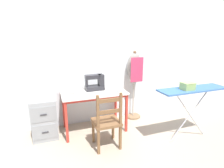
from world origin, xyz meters
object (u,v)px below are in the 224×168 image
(dress_form, at_px, (134,71))
(filing_cabinet, at_px, (45,117))
(sewing_machine, at_px, (96,83))
(scissors, at_px, (119,91))
(fabric_bowl, at_px, (71,95))
(thread_spool_near_machine, at_px, (106,88))
(wooden_chair, at_px, (107,122))
(ironing_board, at_px, (193,92))
(storage_box, at_px, (188,86))

(dress_form, bearing_deg, filing_cabinet, -175.21)
(sewing_machine, xyz_separation_m, scissors, (0.36, -0.24, -0.13))
(fabric_bowl, relative_size, filing_cabinet, 0.21)
(thread_spool_near_machine, distance_m, wooden_chair, 0.77)
(scissors, relative_size, filing_cabinet, 0.18)
(dress_form, bearing_deg, scissors, -142.49)
(dress_form, bearing_deg, ironing_board, -64.28)
(ironing_board, relative_size, storage_box, 6.18)
(sewing_machine, bearing_deg, scissors, -33.30)
(fabric_bowl, height_order, ironing_board, ironing_board)
(fabric_bowl, bearing_deg, scissors, -1.89)
(storage_box, bearing_deg, ironing_board, 9.90)
(thread_spool_near_machine, height_order, filing_cabinet, thread_spool_near_machine)
(scissors, xyz_separation_m, filing_cabinet, (-1.27, 0.23, -0.39))
(fabric_bowl, distance_m, ironing_board, 1.95)
(thread_spool_near_machine, bearing_deg, wooden_chair, -107.00)
(storage_box, bearing_deg, wooden_chair, 168.52)
(fabric_bowl, bearing_deg, dress_form, 14.79)
(fabric_bowl, bearing_deg, thread_spool_near_machine, 15.49)
(thread_spool_near_machine, xyz_separation_m, wooden_chair, (-0.20, -0.67, -0.33))
(ironing_board, bearing_deg, sewing_machine, 145.76)
(thread_spool_near_machine, xyz_separation_m, dress_form, (0.66, 0.16, 0.25))
(wooden_chair, relative_size, dress_form, 0.64)
(scissors, height_order, ironing_board, ironing_board)
(wooden_chair, distance_m, storage_box, 1.35)
(fabric_bowl, distance_m, dress_form, 1.37)
(dress_form, bearing_deg, fabric_bowl, -165.21)
(sewing_machine, xyz_separation_m, fabric_bowl, (-0.46, -0.21, -0.11))
(scissors, relative_size, wooden_chair, 0.14)
(thread_spool_near_machine, xyz_separation_m, storage_box, (1.02, -0.92, 0.19))
(filing_cabinet, bearing_deg, ironing_board, -21.87)
(dress_form, bearing_deg, sewing_machine, -170.83)
(thread_spool_near_machine, bearing_deg, dress_form, 14.08)
(filing_cabinet, relative_size, storage_box, 3.66)
(fabric_bowl, relative_size, dress_form, 0.10)
(fabric_bowl, relative_size, thread_spool_near_machine, 4.23)
(thread_spool_near_machine, height_order, dress_form, dress_form)
(scissors, distance_m, wooden_chair, 0.67)
(sewing_machine, bearing_deg, wooden_chair, -91.25)
(sewing_machine, xyz_separation_m, storage_box, (1.21, -0.95, 0.07))
(sewing_machine, relative_size, filing_cabinet, 0.50)
(wooden_chair, height_order, storage_box, storage_box)
(wooden_chair, bearing_deg, thread_spool_near_machine, 73.00)
(sewing_machine, bearing_deg, ironing_board, -34.24)
(thread_spool_near_machine, xyz_separation_m, filing_cabinet, (-1.10, 0.02, -0.40))
(sewing_machine, distance_m, thread_spool_near_machine, 0.23)
(thread_spool_near_machine, distance_m, storage_box, 1.39)
(sewing_machine, relative_size, scissors, 2.83)
(sewing_machine, xyz_separation_m, ironing_board, (1.35, -0.92, -0.04))
(dress_form, relative_size, ironing_board, 1.21)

